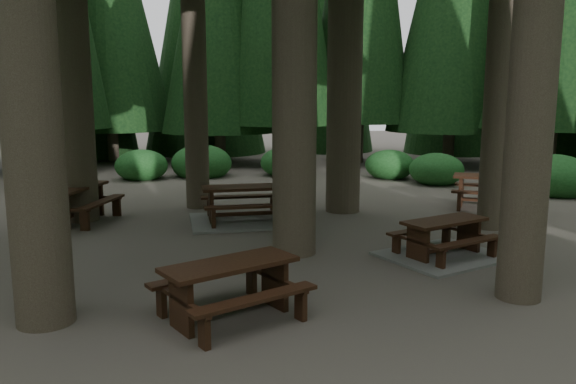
{
  "coord_description": "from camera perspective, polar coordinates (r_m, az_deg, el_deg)",
  "views": [
    {
      "loc": [
        -0.01,
        -10.38,
        3.0
      ],
      "look_at": [
        0.72,
        0.83,
        1.1
      ],
      "focal_mm": 35.0,
      "sensor_mm": 36.0,
      "label": 1
    }
  ],
  "objects": [
    {
      "name": "picnic_table_b",
      "position": [
        14.53,
        -20.86,
        -0.61
      ],
      "size": [
        2.03,
        2.33,
        0.88
      ],
      "rotation": [
        0.0,
        0.0,
        1.36
      ],
      "color": "black",
      "rests_on": "ground"
    },
    {
      "name": "ground",
      "position": [
        10.81,
        -3.55,
        -6.54
      ],
      "size": [
        80.0,
        80.0,
        0.0
      ],
      "primitive_type": "plane",
      "color": "#514942",
      "rests_on": "ground"
    },
    {
      "name": "picnic_table_a",
      "position": [
        11.07,
        15.54,
        -5.18
      ],
      "size": [
        2.75,
        2.6,
        0.73
      ],
      "rotation": [
        0.0,
        0.0,
        0.49
      ],
      "color": "gray",
      "rests_on": "ground"
    },
    {
      "name": "shrub_ring",
      "position": [
        11.45,
        -0.06,
        -3.53
      ],
      "size": [
        23.86,
        24.64,
        1.49
      ],
      "color": "#1D561D",
      "rests_on": "ground"
    },
    {
      "name": "picnic_table_e",
      "position": [
        7.77,
        -5.88,
        -9.01
      ],
      "size": [
        2.36,
        2.25,
        0.8
      ],
      "rotation": [
        0.0,
        0.0,
        0.57
      ],
      "color": "black",
      "rests_on": "ground"
    },
    {
      "name": "picnic_table_d",
      "position": [
        16.26,
        20.09,
        0.51
      ],
      "size": [
        2.56,
        2.36,
        0.9
      ],
      "rotation": [
        0.0,
        0.0,
        -0.41
      ],
      "color": "black",
      "rests_on": "ground"
    },
    {
      "name": "picnic_table_c",
      "position": [
        13.69,
        -4.43,
        -1.75
      ],
      "size": [
        2.88,
        2.49,
        0.88
      ],
      "rotation": [
        0.0,
        0.0,
        0.15
      ],
      "color": "gray",
      "rests_on": "ground"
    }
  ]
}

